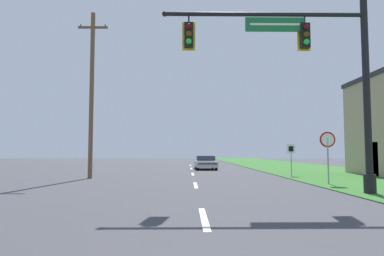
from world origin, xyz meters
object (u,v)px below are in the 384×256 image
object	(u,v)px
signal_mast	(317,71)
route_sign_post	(291,153)
car_ahead	(205,163)
utility_pole_near	(92,92)
stop_sign	(328,146)

from	to	relation	value
signal_mast	route_sign_post	distance (m)	10.12
route_sign_post	car_ahead	bearing A→B (deg)	120.08
car_ahead	utility_pole_near	bearing A→B (deg)	-125.50
route_sign_post	utility_pole_near	bearing A→B (deg)	-172.56
stop_sign	utility_pole_near	world-z (taller)	utility_pole_near
signal_mast	stop_sign	bearing A→B (deg)	63.28
stop_sign	car_ahead	bearing A→B (deg)	109.38
car_ahead	route_sign_post	distance (m)	10.21
route_sign_post	utility_pole_near	distance (m)	13.17
stop_sign	utility_pole_near	size ratio (longest dim) A/B	0.25
signal_mast	stop_sign	world-z (taller)	signal_mast
signal_mast	utility_pole_near	xyz separation A→B (m)	(-10.71, 7.83, 0.59)
car_ahead	route_sign_post	bearing A→B (deg)	-59.92
signal_mast	route_sign_post	size ratio (longest dim) A/B	3.93
route_sign_post	utility_pole_near	size ratio (longest dim) A/B	0.20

